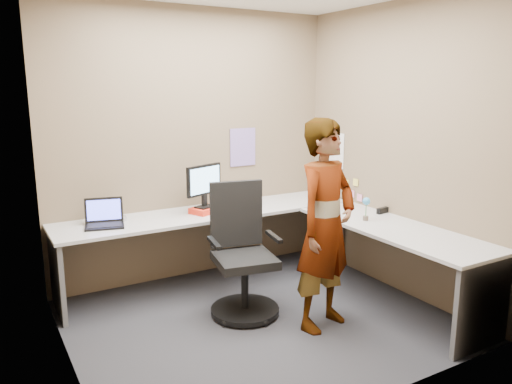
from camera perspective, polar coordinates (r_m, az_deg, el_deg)
ground at (r=4.35m, az=0.39°, el=-14.42°), size 3.00×3.00×0.00m
wall_back at (r=5.09m, az=-7.05°, el=5.31°), size 3.00×0.00×3.00m
wall_right at (r=4.87m, az=15.87°, el=4.64°), size 0.00×2.70×2.70m
wall_left at (r=3.44m, az=-21.65°, el=1.32°), size 0.00×2.70×2.70m
desk at (r=4.65m, az=2.64°, el=-4.84°), size 2.98×2.58×0.73m
paper_ream at (r=4.87m, az=-5.81°, el=-2.06°), size 0.33×0.29×0.05m
monitor at (r=4.83m, az=-5.94°, el=1.11°), size 0.42×0.21×0.41m
laptop at (r=4.60m, az=-16.95°, el=-2.95°), size 0.38×0.34×0.23m
trackball_mouse at (r=4.72m, az=-15.41°, el=-2.92°), size 0.12×0.08×0.07m
origami at (r=4.72m, az=-4.03°, el=-2.47°), size 0.10×0.10×0.06m
stapler at (r=4.98m, az=14.29°, el=-2.05°), size 0.15×0.06×0.05m
flower at (r=4.66m, az=12.48°, el=-1.48°), size 0.07×0.07×0.22m
calendar_purple at (r=5.33m, az=-1.52°, el=5.15°), size 0.30×0.01×0.40m
calendar_white at (r=5.53m, az=9.05°, el=4.74°), size 0.01×0.28×0.38m
sticky_note_a at (r=5.32m, az=11.32°, el=1.09°), size 0.01×0.07×0.07m
sticky_note_b at (r=5.38m, az=10.91°, el=-0.18°), size 0.01×0.07×0.07m
sticky_note_c at (r=5.30m, az=11.75°, el=-0.63°), size 0.01×0.07×0.07m
sticky_note_d at (r=5.43m, az=10.26°, el=1.04°), size 0.01×0.07×0.07m
office_chair at (r=4.33m, az=-1.58°, el=-7.99°), size 0.62×0.59×1.11m
person at (r=4.01m, az=7.97°, el=-3.81°), size 0.71×0.57×1.70m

